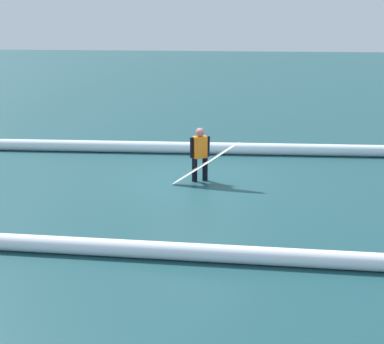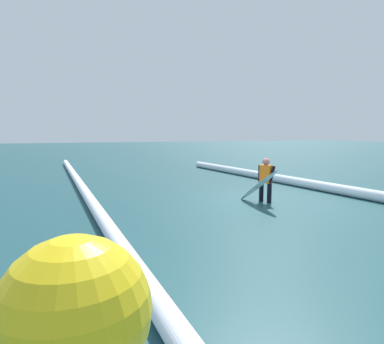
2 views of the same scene
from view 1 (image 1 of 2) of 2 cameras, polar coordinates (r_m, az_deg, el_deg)
The scene contains 4 objects.
ground_plane at distance 14.69m, azimuth 0.34°, elevation -0.83°, with size 139.67×139.67×0.00m, color #1A454B.
surfer at distance 14.46m, azimuth 0.79°, elevation 2.03°, with size 0.48×0.36×1.37m.
surfboard at distance 14.09m, azimuth 1.33°, elevation 0.85°, with size 1.71×0.40×1.15m.
wave_crest_foreground at distance 17.72m, azimuth -1.37°, elevation 2.45°, with size 0.36×0.36×18.87m, color white.
Camera 1 is at (-2.05, 14.01, 3.92)m, focal length 53.44 mm.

